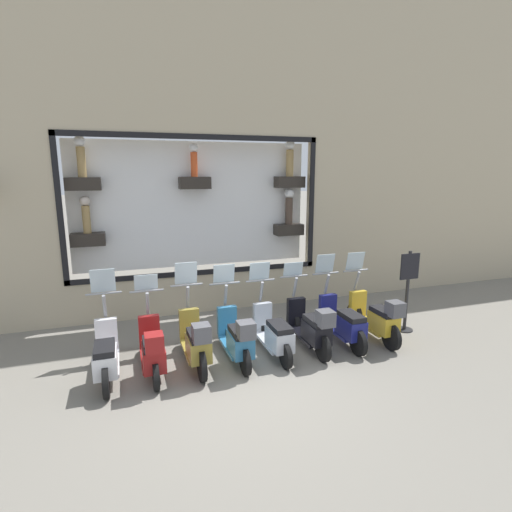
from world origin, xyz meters
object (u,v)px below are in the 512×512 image
Objects in this scene: scooter_yellow_0 at (377,318)px; scooter_navy_1 at (343,323)px; scooter_black_2 at (311,327)px; scooter_white_7 at (106,355)px; scooter_olive_5 at (196,341)px; scooter_red_6 at (153,350)px; scooter_teal_4 at (237,338)px; shop_sign_post at (408,288)px; scooter_silver_3 at (274,333)px.

scooter_yellow_0 is 0.74m from scooter_navy_1.
scooter_white_7 is (0.06, 3.67, -0.04)m from scooter_black_2.
scooter_white_7 is at bearing 90.00° from scooter_navy_1.
scooter_olive_5 reaches higher than scooter_red_6.
scooter_navy_1 reaches higher than scooter_teal_4.
scooter_black_2 is 1.01× the size of scooter_red_6.
scooter_navy_1 is at bearing -84.97° from scooter_black_2.
scooter_red_6 is at bearing 90.19° from scooter_yellow_0.
scooter_yellow_0 is 1.00× the size of scooter_navy_1.
shop_sign_post reaches higher than scooter_red_6.
scooter_yellow_0 reaches higher than scooter_red_6.
scooter_teal_4 reaches higher than scooter_black_2.
scooter_teal_4 is (-0.07, 2.20, 0.03)m from scooter_navy_1.
scooter_white_7 reaches higher than scooter_black_2.
scooter_navy_1 is 0.74m from scooter_black_2.
scooter_navy_1 is at bearing -88.84° from scooter_red_6.
scooter_olive_5 is 1.00× the size of scooter_white_7.
shop_sign_post reaches higher than scooter_yellow_0.
scooter_white_7 is at bearing 88.99° from scooter_black_2.
scooter_white_7 reaches higher than scooter_silver_3.
shop_sign_post is at bearing -75.49° from scooter_yellow_0.
scooter_olive_5 is at bearing -88.48° from scooter_red_6.
scooter_silver_3 is 2.20m from scooter_red_6.
scooter_silver_3 is 1.00× the size of scooter_red_6.
scooter_black_2 is at bearing 90.19° from scooter_yellow_0.
scooter_teal_4 is at bearing -89.78° from scooter_red_6.
scooter_black_2 is at bearing -89.81° from scooter_red_6.
scooter_teal_4 is at bearing -91.80° from scooter_white_7.
scooter_black_2 is at bearing -90.25° from scooter_olive_5.
scooter_olive_5 reaches higher than scooter_white_7.
scooter_teal_4 is 3.88m from shop_sign_post.
scooter_silver_3 is at bearing 85.44° from scooter_black_2.
scooter_red_6 is (-0.01, 2.94, -0.02)m from scooter_black_2.
scooter_olive_5 is 1.47m from scooter_white_7.
scooter_teal_4 is 1.47m from scooter_red_6.
scooter_navy_1 is 1.01× the size of scooter_red_6.
scooter_silver_3 is at bearing -85.12° from scooter_teal_4.
scooter_teal_4 is (-0.01, 2.94, -0.02)m from scooter_yellow_0.
scooter_olive_5 is 1.03× the size of shop_sign_post.
scooter_teal_4 is at bearing 90.16° from scooter_black_2.
scooter_teal_4 is at bearing 93.61° from shop_sign_post.
scooter_yellow_0 is at bearing 104.51° from shop_sign_post.
scooter_red_6 is (-0.01, 1.47, -0.01)m from scooter_teal_4.
scooter_white_7 is (0.00, 4.41, -0.00)m from scooter_navy_1.
scooter_silver_3 is (0.06, 0.73, -0.06)m from scooter_black_2.
scooter_white_7 is (0.07, 2.20, -0.03)m from scooter_teal_4.
scooter_red_6 is at bearing 91.16° from scooter_navy_1.
scooter_silver_3 is 0.99× the size of scooter_white_7.
scooter_olive_5 is (-0.06, 2.94, 0.05)m from scooter_navy_1.
scooter_olive_5 reaches higher than scooter_navy_1.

